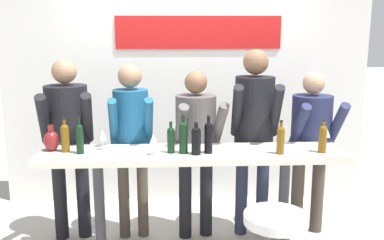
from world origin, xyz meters
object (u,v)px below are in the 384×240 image
(person_center_left, at_px, (196,137))
(decorative_vase, at_px, (52,140))
(wine_bottle_3, at_px, (196,139))
(wine_glass_0, at_px, (102,135))
(person_center_right, at_px, (311,136))
(wine_bottle_6, at_px, (183,136))
(wine_bottle_7, at_px, (171,139))
(person_left, at_px, (131,132))
(wine_glass_2, at_px, (326,133))
(wine_bottle_0, at_px, (323,137))
(wine_glass_1, at_px, (153,140))
(wine_bottle_2, at_px, (281,139))
(wine_bottle_5, at_px, (65,136))
(wine_bottle_1, at_px, (208,136))
(tasting_table, at_px, (192,169))
(person_center, at_px, (254,123))
(wine_bottle_4, at_px, (80,137))
(person_far_left, at_px, (68,131))

(person_center_left, height_order, decorative_vase, person_center_left)
(wine_bottle_3, bearing_deg, wine_glass_0, 167.03)
(wine_glass_0, bearing_deg, person_center_right, 10.62)
(wine_bottle_6, xyz_separation_m, wine_bottle_7, (-0.10, 0.02, -0.03))
(person_left, xyz_separation_m, wine_glass_2, (1.71, -0.34, 0.05))
(wine_bottle_0, distance_m, wine_glass_1, 1.39)
(wine_bottle_2, relative_size, wine_glass_1, 1.59)
(person_left, bearing_deg, wine_bottle_0, -23.02)
(wine_glass_1, relative_size, wine_glass_2, 1.00)
(wine_bottle_2, distance_m, wine_glass_1, 1.04)
(wine_bottle_2, relative_size, wine_bottle_6, 0.87)
(person_left, relative_size, wine_glass_0, 9.46)
(person_left, height_order, wine_bottle_5, person_left)
(wine_bottle_0, relative_size, wine_bottle_1, 0.87)
(wine_bottle_2, bearing_deg, tasting_table, 170.13)
(tasting_table, relative_size, wine_bottle_1, 8.03)
(wine_bottle_1, bearing_deg, person_center_left, 98.96)
(person_center, relative_size, wine_bottle_1, 5.63)
(person_center_right, distance_m, wine_bottle_5, 2.26)
(person_left, bearing_deg, tasting_table, -42.57)
(person_center_left, xyz_separation_m, decorative_vase, (-1.24, -0.33, 0.07))
(wine_glass_0, xyz_separation_m, decorative_vase, (-0.42, -0.01, -0.04))
(wine_bottle_0, height_order, wine_bottle_4, wine_bottle_4)
(person_center_right, height_order, wine_bottle_2, person_center_right)
(wine_glass_1, distance_m, wine_glass_2, 1.50)
(wine_bottle_1, height_order, decorative_vase, wine_bottle_1)
(tasting_table, xyz_separation_m, person_center_right, (1.16, 0.43, 0.16))
(person_center_right, bearing_deg, wine_bottle_7, -164.90)
(person_far_left, height_order, wine_glass_2, person_far_left)
(person_center_left, relative_size, wine_bottle_7, 6.11)
(person_far_left, height_order, person_center_right, person_far_left)
(person_center, height_order, wine_bottle_2, person_center)
(person_far_left, bearing_deg, tasting_table, -30.51)
(person_far_left, relative_size, wine_bottle_6, 5.32)
(person_center_left, distance_m, wine_bottle_1, 0.49)
(wine_bottle_4, bearing_deg, decorative_vase, 158.43)
(tasting_table, bearing_deg, wine_bottle_3, -76.89)
(person_center_left, bearing_deg, person_center, -8.79)
(person_center_right, height_order, wine_bottle_3, person_center_right)
(wine_bottle_0, distance_m, wine_bottle_7, 1.25)
(tasting_table, distance_m, wine_bottle_1, 0.34)
(decorative_vase, bearing_deg, person_center_right, 8.93)
(wine_bottle_2, height_order, wine_bottle_5, wine_bottle_5)
(wine_glass_0, distance_m, wine_glass_2, 1.93)
(person_left, distance_m, wine_glass_1, 0.57)
(person_left, xyz_separation_m, person_center_left, (0.60, -0.02, -0.06))
(tasting_table, distance_m, wine_glass_1, 0.44)
(person_center_left, height_order, wine_glass_2, person_center_left)
(tasting_table, xyz_separation_m, wine_bottle_0, (1.07, -0.10, 0.29))
(person_far_left, xyz_separation_m, person_center, (1.73, -0.01, 0.06))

